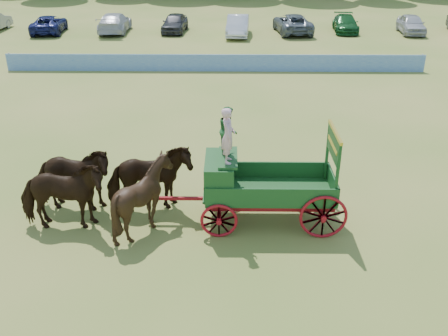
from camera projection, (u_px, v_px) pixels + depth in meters
ground at (231, 229)px, 15.01m from camera, size 160.00×160.00×0.00m
horse_lead_left at (62, 196)px, 14.56m from camera, size 2.69×1.34×2.22m
horse_lead_right at (73, 179)px, 15.55m from camera, size 2.69×1.34×2.22m
horse_wheel_left at (144, 197)px, 14.53m from camera, size 2.39×2.22×2.22m
horse_wheel_right at (149, 179)px, 15.52m from camera, size 2.84×1.81×2.22m
farm_dray at (246, 174)px, 14.79m from camera, size 6.00×2.00×3.76m
sponsor_banner at (215, 63)px, 30.97m from camera, size 26.00×0.08×1.05m
parked_cars at (244, 24)px, 41.69m from camera, size 52.91×7.52×1.62m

